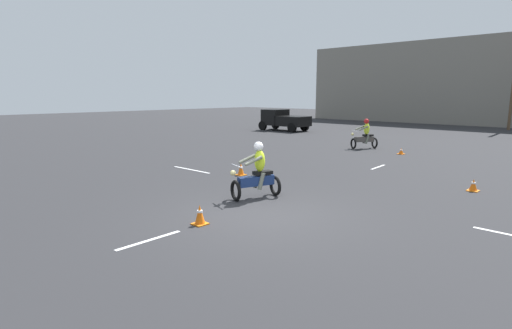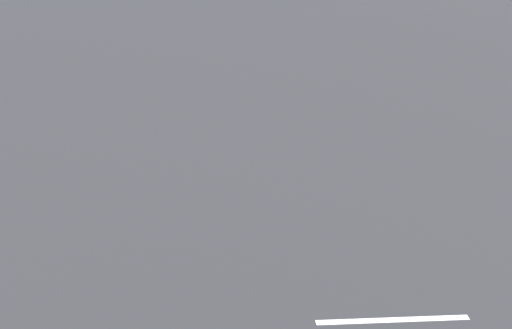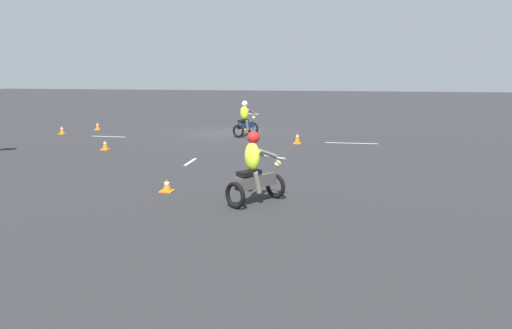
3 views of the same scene
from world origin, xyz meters
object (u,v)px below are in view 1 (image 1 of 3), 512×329
(traffic_cone_mid_center, at_px, (401,151))
(traffic_cone_mid_left, at_px, (473,185))
(motorcycle_rider_background, at_px, (365,136))
(pickup_truck, at_px, (283,119))
(motorcycle_rider_foreground, at_px, (257,174))
(traffic_cone_far_right, at_px, (241,169))
(traffic_cone_near_right, at_px, (200,215))

(traffic_cone_mid_center, distance_m, traffic_cone_mid_left, 7.80)
(motorcycle_rider_background, height_order, pickup_truck, pickup_truck)
(motorcycle_rider_foreground, relative_size, pickup_truck, 0.40)
(motorcycle_rider_background, relative_size, traffic_cone_far_right, 3.55)
(traffic_cone_near_right, bearing_deg, motorcycle_rider_background, 104.38)
(traffic_cone_near_right, height_order, traffic_cone_mid_center, traffic_cone_near_right)
(traffic_cone_near_right, distance_m, traffic_cone_mid_left, 8.74)
(traffic_cone_near_right, bearing_deg, motorcycle_rider_foreground, 104.49)
(motorcycle_rider_foreground, bearing_deg, traffic_cone_near_right, 123.27)
(traffic_cone_mid_center, bearing_deg, motorcycle_rider_background, 164.45)
(traffic_cone_far_right, bearing_deg, motorcycle_rider_background, 91.92)
(traffic_cone_near_right, height_order, traffic_cone_far_right, traffic_cone_near_right)
(traffic_cone_near_right, xyz_separation_m, traffic_cone_mid_left, (3.64, 7.94, -0.04))
(motorcycle_rider_foreground, relative_size, traffic_cone_far_right, 3.55)
(motorcycle_rider_background, distance_m, traffic_cone_far_right, 9.97)
(motorcycle_rider_background, xyz_separation_m, pickup_truck, (-10.44, 5.48, 0.20))
(motorcycle_rider_foreground, relative_size, traffic_cone_mid_center, 5.19)
(motorcycle_rider_foreground, xyz_separation_m, motorcycle_rider_background, (-3.06, 11.95, 0.00))
(traffic_cone_far_right, bearing_deg, motorcycle_rider_foreground, -36.23)
(motorcycle_rider_background, bearing_deg, motorcycle_rider_foreground, 136.93)
(traffic_cone_mid_center, bearing_deg, pickup_truck, 154.43)
(traffic_cone_near_right, height_order, traffic_cone_mid_left, traffic_cone_near_right)
(pickup_truck, bearing_deg, traffic_cone_far_right, -146.26)
(motorcycle_rider_foreground, height_order, traffic_cone_mid_left, motorcycle_rider_foreground)
(pickup_truck, distance_m, traffic_cone_far_right, 18.84)
(traffic_cone_mid_left, bearing_deg, traffic_cone_mid_center, 129.68)
(traffic_cone_near_right, distance_m, traffic_cone_mid_center, 14.01)
(motorcycle_rider_background, xyz_separation_m, traffic_cone_far_right, (0.33, -9.95, -0.50))
(motorcycle_rider_foreground, bearing_deg, pickup_truck, -33.46)
(pickup_truck, bearing_deg, traffic_cone_mid_left, -125.46)
(traffic_cone_near_right, xyz_separation_m, traffic_cone_far_right, (-3.41, 4.66, -0.00))
(traffic_cone_near_right, xyz_separation_m, traffic_cone_mid_center, (-1.34, 13.94, -0.08))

